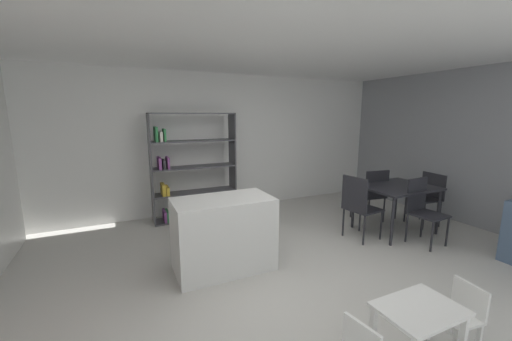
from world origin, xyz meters
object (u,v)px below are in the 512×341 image
Objects in this scene: dining_table at (396,190)px; dining_chair_far at (372,191)px; child_chair_right at (460,312)px; open_bookshelf at (187,169)px; dining_chair_near at (422,206)px; dining_chair_window_side at (428,194)px; dining_chair_island_side at (359,203)px; kitchen_island at (224,234)px; child_table at (419,318)px.

dining_chair_far is (-0.01, 0.47, -0.13)m from dining_table.
dining_table is at bearing 149.45° from child_chair_right.
dining_chair_far is at bearing -27.68° from open_bookshelf.
child_chair_right is at bearing -139.94° from dining_chair_near.
dining_chair_window_side is (2.33, 1.97, 0.24)m from child_chair_right.
dining_table is 0.79m from dining_chair_island_side.
kitchen_island is at bearing 166.73° from dining_chair_near.
dining_chair_near is (2.05, 1.50, 0.15)m from child_table.
child_chair_right is 0.60× the size of dining_chair_window_side.
dining_chair_near is at bearing 141.92° from child_chair_right.
child_chair_right is at bearing -71.75° from open_bookshelf.
kitchen_island is 1.25× the size of dining_chair_far.
child_table is 0.50m from child_chair_right.
dining_chair_island_side is at bearing -0.38° from kitchen_island.
child_chair_right is 0.57× the size of dining_chair_far.
dining_chair_island_side reaches higher than dining_chair_window_side.
dining_chair_far is (2.05, 2.43, 0.15)m from child_table.
kitchen_island is at bearing 16.54° from dining_chair_far.
open_bookshelf is at bearing -153.89° from child_chair_right.
kitchen_island is 0.62× the size of open_bookshelf.
child_table is (0.82, -1.97, -0.05)m from kitchen_island.
dining_chair_far is at bearing 155.39° from child_chair_right.
dining_table is (2.06, 1.97, 0.28)m from child_table.
open_bookshelf reaches higher than dining_chair_far.
open_bookshelf reaches higher than dining_chair_near.
kitchen_island is at bearing -90.26° from open_bookshelf.
child_table is (0.81, -3.93, -0.52)m from open_bookshelf.
dining_table is 0.48m from dining_chair_near.
child_table is 3.44m from dining_chair_window_side.
kitchen_island is 1.04× the size of dining_table.
dining_chair_island_side is (-1.55, -0.00, 0.03)m from dining_chair_window_side.
open_bookshelf is 1.69× the size of dining_table.
dining_chair_island_side is at bearing 145.54° from dining_chair_near.
dining_chair_window_side is at bearing -96.29° from dining_chair_island_side.
dining_chair_far reaches higher than dining_chair_window_side.
dining_chair_far is 0.90m from dining_chair_island_side.
dining_table reaches higher than child_chair_right.
child_chair_right reaches higher than child_table.
open_bookshelf is at bearing 89.74° from kitchen_island.
dining_chair_near reaches higher than child_table.
dining_chair_window_side is at bearing 34.75° from child_table.
child_table is at bearing -49.28° from dining_chair_window_side.
dining_chair_window_side is at bearing -0.71° from dining_table.
dining_chair_island_side is (-0.77, 0.45, 0.02)m from dining_chair_near.
child_chair_right is 0.48× the size of dining_table.
child_table is 0.68× the size of dining_chair_window_side.
dining_table is 1.20× the size of dining_chair_far.
open_bookshelf is at bearing -112.53° from dining_chair_window_side.
kitchen_island is 2.13m from child_table.
dining_chair_near is (-0.01, -0.47, -0.12)m from dining_table.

